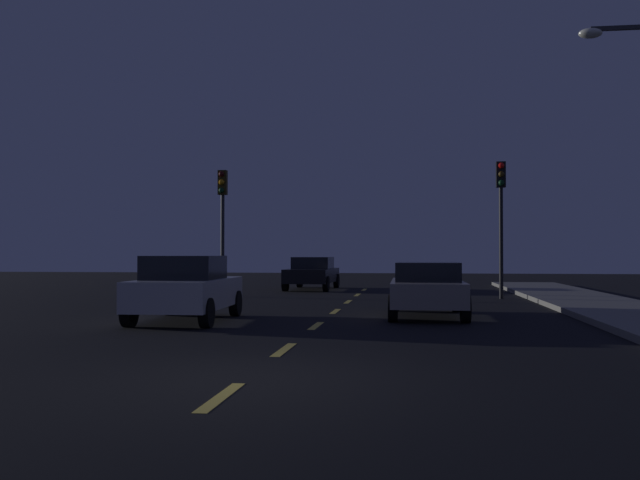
# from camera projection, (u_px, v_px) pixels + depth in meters

# --- Properties ---
(ground_plane) EXTENTS (80.00, 80.00, 0.00)m
(ground_plane) POSITION_uv_depth(u_px,v_px,m) (320.00, 323.00, 15.82)
(ground_plane) COLOR black
(lane_stripe_nearest) EXTENTS (0.16, 1.60, 0.01)m
(lane_stripe_nearest) POSITION_uv_depth(u_px,v_px,m) (221.00, 397.00, 7.69)
(lane_stripe_nearest) COLOR #EACC4C
(lane_stripe_nearest) RESTS_ON ground_plane
(lane_stripe_second) EXTENTS (0.16, 1.60, 0.01)m
(lane_stripe_second) POSITION_uv_depth(u_px,v_px,m) (284.00, 350.00, 11.46)
(lane_stripe_second) COLOR #EACC4C
(lane_stripe_second) RESTS_ON ground_plane
(lane_stripe_third) EXTENTS (0.16, 1.60, 0.01)m
(lane_stripe_third) POSITION_uv_depth(u_px,v_px,m) (316.00, 326.00, 15.22)
(lane_stripe_third) COLOR #EACC4C
(lane_stripe_third) RESTS_ON ground_plane
(lane_stripe_fourth) EXTENTS (0.16, 1.60, 0.01)m
(lane_stripe_fourth) POSITION_uv_depth(u_px,v_px,m) (335.00, 311.00, 18.99)
(lane_stripe_fourth) COLOR #EACC4C
(lane_stripe_fourth) RESTS_ON ground_plane
(lane_stripe_fifth) EXTENTS (0.16, 1.60, 0.01)m
(lane_stripe_fifth) POSITION_uv_depth(u_px,v_px,m) (348.00, 302.00, 22.75)
(lane_stripe_fifth) COLOR #EACC4C
(lane_stripe_fifth) RESTS_ON ground_plane
(lane_stripe_sixth) EXTENTS (0.16, 1.60, 0.01)m
(lane_stripe_sixth) POSITION_uv_depth(u_px,v_px,m) (357.00, 295.00, 26.52)
(lane_stripe_sixth) COLOR #EACC4C
(lane_stripe_sixth) RESTS_ON ground_plane
(lane_stripe_seventh) EXTENTS (0.16, 1.60, 0.01)m
(lane_stripe_seventh) POSITION_uv_depth(u_px,v_px,m) (364.00, 290.00, 30.29)
(lane_stripe_seventh) COLOR #EACC4C
(lane_stripe_seventh) RESTS_ON ground_plane
(traffic_signal_left) EXTENTS (0.32, 0.38, 4.64)m
(traffic_signal_left) POSITION_uv_depth(u_px,v_px,m) (222.00, 208.00, 25.62)
(traffic_signal_left) COLOR #2D2D30
(traffic_signal_left) RESTS_ON ground_plane
(traffic_signal_right) EXTENTS (0.32, 0.38, 4.78)m
(traffic_signal_right) POSITION_uv_depth(u_px,v_px,m) (501.00, 202.00, 24.30)
(traffic_signal_right) COLOR black
(traffic_signal_right) RESTS_ON ground_plane
(car_stopped_ahead) EXTENTS (1.90, 4.16, 1.36)m
(car_stopped_ahead) POSITION_uv_depth(u_px,v_px,m) (427.00, 288.00, 17.47)
(car_stopped_ahead) COLOR gray
(car_stopped_ahead) RESTS_ON ground_plane
(car_adjacent_lane) EXTENTS (2.05, 4.05, 1.53)m
(car_adjacent_lane) POSITION_uv_depth(u_px,v_px,m) (186.00, 288.00, 16.27)
(car_adjacent_lane) COLOR silver
(car_adjacent_lane) RESTS_ON ground_plane
(car_oncoming_far) EXTENTS (2.03, 4.41, 1.42)m
(car_oncoming_far) POSITION_uv_depth(u_px,v_px,m) (312.00, 273.00, 30.65)
(car_oncoming_far) COLOR black
(car_oncoming_far) RESTS_ON ground_plane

